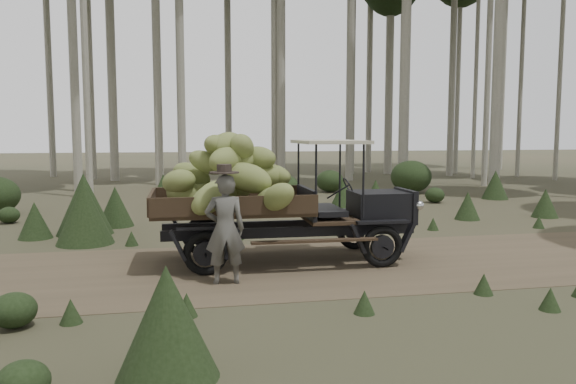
% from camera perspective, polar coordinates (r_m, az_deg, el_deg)
% --- Properties ---
extents(ground, '(120.00, 120.00, 0.00)m').
position_cam_1_polar(ground, '(10.07, 10.24, -7.02)').
color(ground, '#473D2B').
rests_on(ground, ground).
extents(dirt_track, '(70.00, 4.00, 0.01)m').
position_cam_1_polar(dirt_track, '(10.07, 10.24, -7.00)').
color(dirt_track, brown).
rests_on(dirt_track, ground).
extents(banana_truck, '(4.70, 2.24, 2.34)m').
position_cam_1_polar(banana_truck, '(9.59, -3.27, 0.57)').
color(banana_truck, black).
rests_on(banana_truck, ground).
extents(farmer, '(0.60, 0.44, 1.80)m').
position_cam_1_polar(farmer, '(8.41, -6.42, -3.63)').
color(farmer, '#4F4D48').
rests_on(farmer, ground).
extents(undergrowth, '(23.04, 24.09, 1.37)m').
position_cam_1_polar(undergrowth, '(11.40, -0.17, -2.65)').
color(undergrowth, '#233319').
rests_on(undergrowth, ground).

